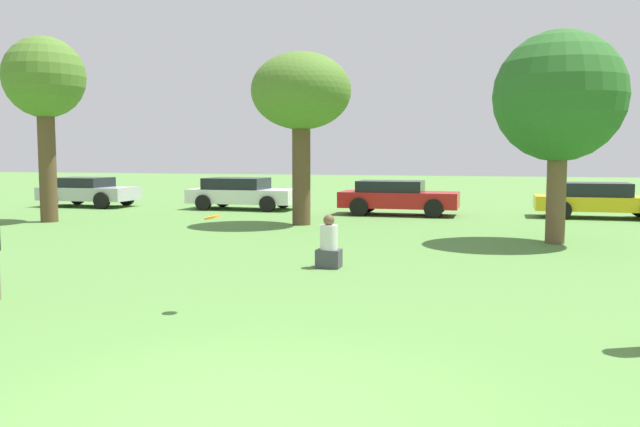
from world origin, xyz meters
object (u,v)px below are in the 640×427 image
object	(u,v)px
tree_1	(301,94)
parked_car_silver	(87,191)
tree_0	(44,82)
parked_car_red	(397,197)
parked_car_yellow	(599,200)
frisbee	(212,217)
bystander_sitting	(329,246)
tree_2	(559,98)
parked_car_white	(242,193)

from	to	relation	value
tree_1	parked_car_silver	world-z (taller)	tree_1
tree_0	tree_1	xyz separation A→B (m)	(8.02, 1.30, -0.45)
tree_0	parked_car_red	distance (m)	12.20
parked_car_silver	parked_car_red	bearing A→B (deg)	-1.86
tree_1	parked_car_yellow	xyz separation A→B (m)	(9.09, 4.66, -3.32)
frisbee	parked_car_yellow	distance (m)	17.11
tree_0	frisbee	bearing A→B (deg)	-43.72
bystander_sitting	parked_car_yellow	size ratio (longest dim) A/B	0.23
tree_2	parked_car_yellow	world-z (taller)	tree_2
bystander_sitting	parked_car_red	size ratio (longest dim) A/B	0.25
tree_1	parked_car_white	distance (m)	6.97
bystander_sitting	tree_1	distance (m)	8.39
parked_car_yellow	tree_1	bearing A→B (deg)	-153.11
tree_0	tree_1	world-z (taller)	tree_0
tree_1	parked_car_white	world-z (taller)	tree_1
tree_1	frisbee	bearing A→B (deg)	-79.41
frisbee	parked_car_red	bearing A→B (deg)	88.84
parked_car_red	parked_car_yellow	distance (m)	6.78
bystander_sitting	tree_2	world-z (taller)	tree_2
frisbee	bystander_sitting	world-z (taller)	frisbee
tree_1	tree_2	size ratio (longest dim) A/B	1.02
parked_car_white	tree_0	bearing A→B (deg)	-124.69
bystander_sitting	tree_2	bearing A→B (deg)	46.83
tree_1	parked_car_silver	xyz separation A→B (m)	(-10.49, 4.30, -3.30)
bystander_sitting	parked_car_red	world-z (taller)	parked_car_red
tree_0	parked_car_silver	size ratio (longest dim) A/B	1.52
frisbee	tree_1	distance (m)	11.41
frisbee	tree_1	bearing A→B (deg)	100.59
parked_car_red	tree_0	bearing A→B (deg)	-153.44
parked_car_white	parked_car_red	bearing A→B (deg)	-7.76
tree_2	parked_car_silver	distance (m)	19.08
parked_car_silver	tree_2	bearing A→B (deg)	-21.01
parked_car_silver	parked_car_yellow	xyz separation A→B (m)	(19.57, 0.37, -0.02)
bystander_sitting	parked_car_silver	distance (m)	17.45
tree_2	parked_car_yellow	size ratio (longest dim) A/B	1.17
frisbee	parked_car_white	bearing A→B (deg)	110.65
tree_1	parked_car_white	size ratio (longest dim) A/B	1.24
tree_1	tree_2	bearing A→B (deg)	-18.41
frisbee	parked_car_yellow	xyz separation A→B (m)	(7.05, 15.58, -0.68)
parked_car_yellow	bystander_sitting	bearing A→B (deg)	-118.72
tree_0	bystander_sitting	bearing A→B (deg)	-28.49
frisbee	parked_car_white	size ratio (longest dim) A/B	0.05
tree_0	parked_car_yellow	xyz separation A→B (m)	(17.10, 5.96, -3.77)
frisbee	parked_car_red	xyz separation A→B (m)	(0.30, 14.86, -0.66)
parked_car_red	parked_car_yellow	bearing A→B (deg)	5.80
parked_car_red	parked_car_silver	bearing A→B (deg)	178.14
frisbee	parked_car_silver	size ratio (longest dim) A/B	0.06
tree_0	tree_1	distance (m)	8.13
frisbee	tree_0	size ratio (longest dim) A/B	0.04
tree_2	parked_car_yellow	bearing A→B (deg)	74.63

